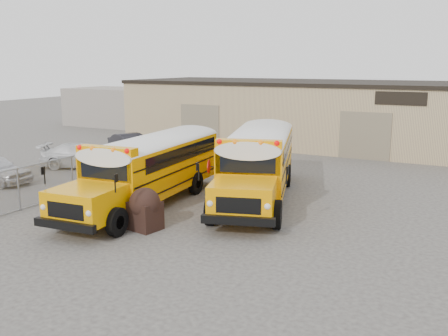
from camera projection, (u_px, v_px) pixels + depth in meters
The scene contains 9 objects.
ground at pixel (182, 212), 20.44m from camera, with size 120.00×120.00×0.00m, color #423F3D.
warehouse at pixel (326, 112), 37.25m from camera, with size 30.20×10.20×4.67m.
chainlink_fence at pixel (115, 164), 25.60m from camera, with size 0.07×18.07×1.81m.
distant_building_left at pixel (114, 106), 49.17m from camera, with size 8.00×6.00×3.60m, color gray.
school_bus_left at pixel (208, 143), 26.97m from camera, with size 3.39×10.32×2.97m.
school_bus_right at pixel (270, 137), 28.64m from camera, with size 5.67×10.93×3.12m.
tarp_bundle at pixel (145, 208), 18.10m from camera, with size 1.19×1.14×1.56m.
car_white at pixel (83, 156), 28.99m from camera, with size 1.98×4.86×1.41m, color silver.
car_dark at pixel (131, 145), 32.83m from camera, with size 1.50×4.30×1.42m, color black.
Camera 1 is at (10.69, -16.56, 5.95)m, focal length 40.00 mm.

